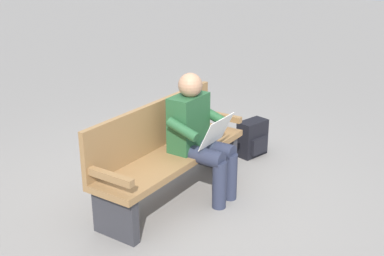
{
  "coord_description": "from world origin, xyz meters",
  "views": [
    {
      "loc": [
        3.48,
        2.13,
        2.22
      ],
      "look_at": [
        -0.09,
        0.15,
        0.7
      ],
      "focal_mm": 45.42,
      "sensor_mm": 36.0,
      "label": 1
    }
  ],
  "objects": [
    {
      "name": "ground_plane",
      "position": [
        0.0,
        0.0,
        0.0
      ],
      "size": [
        40.0,
        40.0,
        0.0
      ],
      "primitive_type": "plane",
      "color": "gray"
    },
    {
      "name": "backpack",
      "position": [
        -1.3,
        0.26,
        0.2
      ],
      "size": [
        0.38,
        0.3,
        0.41
      ],
      "rotation": [
        0.0,
        0.0,
        5.95
      ],
      "color": "black",
      "rests_on": "ground"
    },
    {
      "name": "person_seated",
      "position": [
        -0.17,
        0.18,
        0.63
      ],
      "size": [
        0.59,
        0.6,
        1.18
      ],
      "rotation": [
        0.0,
        0.0,
        -0.08
      ],
      "color": "#23512D",
      "rests_on": "ground"
    },
    {
      "name": "bench_near",
      "position": [
        -0.01,
        -0.07,
        0.46
      ],
      "size": [
        1.83,
        0.62,
        0.9
      ],
      "rotation": [
        0.0,
        0.0,
        -0.08
      ],
      "color": "olive",
      "rests_on": "ground"
    }
  ]
}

